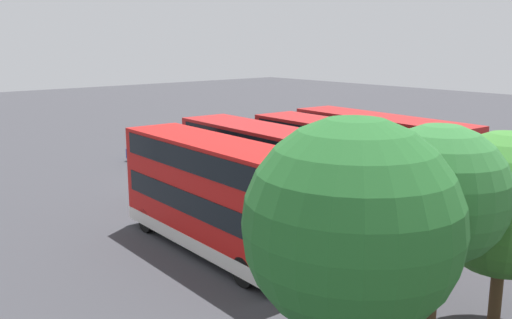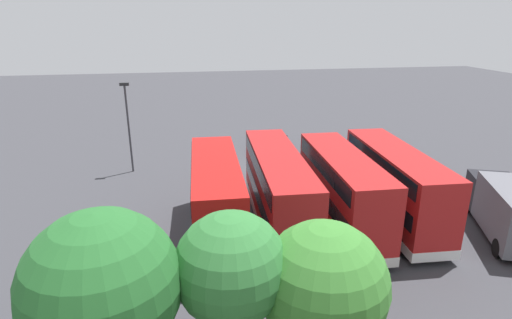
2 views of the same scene
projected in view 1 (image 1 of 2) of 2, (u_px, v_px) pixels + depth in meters
ground_plane at (184, 181)px, 34.03m from camera, size 140.00×140.00×0.00m
bus_double_decker_near_end at (380, 156)px, 29.23m from camera, size 3.19×10.62×4.55m
bus_double_decker_second at (340, 167)px, 26.84m from camera, size 2.99×10.17×4.55m
bus_double_decker_third at (272, 175)px, 25.14m from camera, size 3.16×11.50×4.55m
bus_double_decker_fourth at (212, 192)px, 22.39m from camera, size 2.98×10.20×4.55m
box_truck_blue at (484, 164)px, 30.74m from camera, size 5.11×7.89×3.20m
car_hatchback_silver at (156, 152)px, 39.30m from camera, size 2.91×4.30×1.43m
tree_leftmost at (352, 226)px, 11.45m from camera, size 4.56×4.56×6.95m
tree_midright at (505, 205)px, 15.81m from camera, size 4.22×4.22×5.95m
tree_rightmost at (438, 195)px, 14.10m from camera, size 3.61×3.61×6.40m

